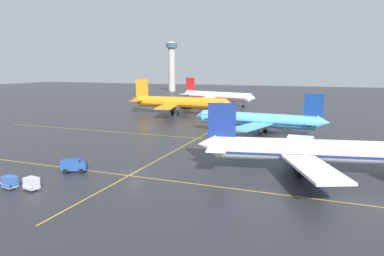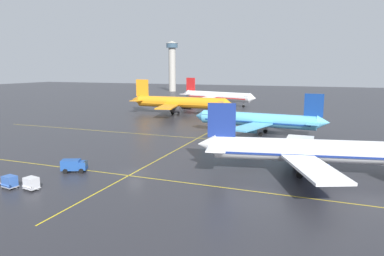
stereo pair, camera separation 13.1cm
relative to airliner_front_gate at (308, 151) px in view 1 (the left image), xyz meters
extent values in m
plane|color=#28282D|center=(-27.06, -9.39, -3.95)|extent=(600.00, 600.00, 0.00)
cylinder|color=white|center=(0.51, 0.10, 0.07)|extent=(31.50, 9.90, 3.73)
cone|color=white|center=(-16.40, -3.33, 0.46)|extent=(3.78, 4.09, 3.54)
cube|color=navy|center=(-13.90, -2.82, 4.68)|extent=(4.68, 1.28, 5.89)
cube|color=white|center=(-13.80, -5.80, 0.46)|extent=(4.09, 5.62, 0.24)
cube|color=white|center=(-14.97, -0.04, 0.46)|extent=(4.09, 5.62, 0.24)
cube|color=white|center=(1.21, -8.26, -0.52)|extent=(10.54, 15.53, 0.39)
cube|color=white|center=(-2.10, 8.08, -0.52)|extent=(5.24, 14.76, 0.39)
cylinder|color=navy|center=(1.72, -4.86, -1.79)|extent=(3.68, 2.68, 2.06)
cylinder|color=navy|center=(-0.31, 5.14, -1.79)|extent=(3.68, 2.68, 2.06)
cube|color=navy|center=(0.51, 0.10, -0.40)|extent=(29.05, 9.43, 0.35)
cylinder|color=#99999E|center=(-0.90, -2.79, -2.33)|extent=(0.27, 0.27, 1.62)
cylinder|color=black|center=(-0.90, -2.79, -3.41)|extent=(1.15, 0.65, 1.08)
cylinder|color=#99999E|center=(-1.91, 2.21, -2.33)|extent=(0.27, 0.27, 1.62)
cylinder|color=black|center=(-1.91, 2.21, -3.41)|extent=(1.15, 0.65, 1.08)
cylinder|color=#5BB7E5|center=(-14.54, 32.25, -0.07)|extent=(30.46, 5.95, 3.59)
cone|color=#5BB7E5|center=(-30.86, 33.53, -0.07)|extent=(2.73, 3.70, 3.52)
cone|color=#5BB7E5|center=(2.06, 30.95, 0.30)|extent=(3.28, 3.64, 3.42)
cube|color=navy|center=(-0.40, 31.14, 4.37)|extent=(4.55, 0.69, 5.68)
cube|color=#5BB7E5|center=(0.30, 33.93, 0.30)|extent=(3.40, 5.14, 0.23)
cube|color=#5BB7E5|center=(-0.15, 28.28, 0.30)|extent=(3.40, 5.14, 0.23)
cube|color=#5BB7E5|center=(-12.97, 40.19, -0.64)|extent=(6.73, 14.71, 0.38)
cube|color=#5BB7E5|center=(-14.23, 24.16, -0.64)|extent=(8.74, 15.00, 0.38)
cylinder|color=#5BB7E5|center=(-14.35, 37.17, -1.87)|extent=(3.36, 2.23, 1.99)
cylinder|color=#5BB7E5|center=(-15.12, 27.36, -1.87)|extent=(3.36, 2.23, 1.99)
cube|color=#385166|center=(-28.69, 33.36, 0.45)|extent=(1.96, 3.43, 0.66)
cube|color=navy|center=(-14.54, 32.25, -0.52)|extent=(28.05, 5.79, 0.34)
cylinder|color=#99999E|center=(-26.80, 33.21, -2.39)|extent=(0.26, 0.26, 1.56)
cylinder|color=black|center=(-26.80, 33.21, -3.43)|extent=(1.07, 0.51, 1.04)
cylinder|color=#99999E|center=(-12.47, 34.55, -2.39)|extent=(0.26, 0.26, 1.56)
cylinder|color=black|center=(-12.47, 34.55, -3.43)|extent=(1.07, 0.51, 1.04)
cylinder|color=#99999E|center=(-12.85, 29.65, -2.39)|extent=(0.26, 0.26, 1.56)
cylinder|color=black|center=(-12.85, 29.65, -3.43)|extent=(1.07, 0.51, 1.04)
cylinder|color=orange|center=(-49.15, 62.92, 0.52)|extent=(34.94, 4.43, 4.15)
cone|color=orange|center=(-30.27, 63.07, 0.52)|extent=(2.87, 4.09, 4.06)
cone|color=orange|center=(-68.35, 62.76, 0.96)|extent=(3.52, 3.97, 3.94)
cube|color=orange|center=(-65.51, 62.79, 5.65)|extent=(5.24, 0.43, 6.55)
cube|color=orange|center=(-66.03, 59.51, 0.96)|extent=(3.54, 5.70, 0.26)
cube|color=orange|center=(-66.08, 66.06, 0.96)|extent=(3.54, 5.70, 0.26)
cube|color=orange|center=(-50.16, 53.64, -0.13)|extent=(9.07, 17.20, 0.44)
cube|color=orange|center=(-50.31, 72.18, -0.13)|extent=(8.83, 17.17, 0.44)
cylinder|color=#333338|center=(-48.88, 57.25, -1.55)|extent=(3.73, 2.32, 2.29)
cylinder|color=#333338|center=(-48.97, 68.59, -1.55)|extent=(3.73, 2.32, 2.29)
cube|color=#385166|center=(-32.78, 63.05, 1.12)|extent=(1.99, 3.83, 0.76)
cube|color=orange|center=(-49.15, 62.92, 0.00)|extent=(32.15, 4.44, 0.39)
cylinder|color=#99999E|center=(-34.97, 63.03, -2.15)|extent=(0.31, 0.31, 1.80)
cylinder|color=black|center=(-34.97, 63.03, -3.35)|extent=(1.20, 0.50, 1.20)
cylinder|color=#99999E|center=(-51.31, 60.06, -2.15)|extent=(0.31, 0.31, 1.80)
cylinder|color=black|center=(-51.31, 60.06, -3.35)|extent=(1.20, 0.50, 1.20)
cylinder|color=#99999E|center=(-51.35, 65.74, -2.15)|extent=(0.31, 0.31, 1.80)
cylinder|color=black|center=(-51.35, 65.74, -3.35)|extent=(1.20, 0.50, 1.20)
cylinder|color=white|center=(-45.06, 97.44, 0.43)|extent=(33.88, 13.91, 4.06)
cone|color=white|center=(-27.38, 92.02, 0.43)|extent=(3.82, 4.62, 3.98)
cone|color=white|center=(-63.04, 102.96, 0.86)|extent=(4.40, 4.69, 3.86)
cube|color=red|center=(-60.38, 102.14, 5.45)|extent=(5.02, 1.87, 6.41)
cube|color=white|center=(-61.83, 99.23, 0.86)|extent=(4.90, 6.32, 0.26)
cube|color=white|center=(-59.95, 105.36, 0.86)|extent=(4.90, 6.32, 0.26)
cube|color=white|center=(-48.74, 89.07, -0.21)|extent=(6.95, 16.46, 0.43)
cube|color=white|center=(-43.41, 106.44, -0.21)|extent=(12.64, 16.71, 0.43)
cylinder|color=#4C4C51|center=(-46.48, 92.07, -1.60)|extent=(4.13, 3.21, 2.24)
cylinder|color=#4C4C51|center=(-43.22, 102.69, -1.60)|extent=(4.13, 3.21, 2.24)
cube|color=#385166|center=(-29.73, 92.74, 1.02)|extent=(2.93, 4.14, 0.75)
cube|color=red|center=(-45.06, 97.44, -0.08)|extent=(31.28, 13.15, 0.38)
cylinder|color=#99999E|center=(-31.77, 93.37, -2.19)|extent=(0.30, 0.30, 1.76)
cylinder|color=black|center=(-31.77, 93.37, -3.36)|extent=(1.26, 0.80, 1.18)
cylinder|color=#99999E|center=(-47.91, 95.41, -2.19)|extent=(0.30, 0.30, 1.76)
cylinder|color=black|center=(-47.91, 95.41, -3.36)|extent=(1.26, 0.80, 1.18)
cylinder|color=#99999E|center=(-46.28, 100.72, -2.19)|extent=(0.30, 0.30, 1.76)
cylinder|color=black|center=(-46.28, 100.72, -3.36)|extent=(1.26, 0.80, 1.18)
cube|color=yellow|center=(-27.06, -11.39, -3.95)|extent=(122.72, 0.20, 0.01)
cube|color=yellow|center=(-27.06, 21.53, -3.95)|extent=(122.72, 0.20, 0.01)
cube|color=yellow|center=(-27.06, 5.07, -3.95)|extent=(0.20, 72.41, 0.01)
cube|color=#1E4793|center=(-37.22, -13.10, -2.70)|extent=(3.52, 2.96, 1.70)
cube|color=#1E4793|center=(-35.45, -12.30, -2.85)|extent=(1.92, 2.17, 1.40)
cube|color=#385166|center=(-34.99, -12.09, -2.50)|extent=(0.98, 1.61, 0.70)
cylinder|color=black|center=(-35.10, -13.18, -3.55)|extent=(0.84, 0.58, 0.80)
cylinder|color=black|center=(-35.88, -11.45, -3.55)|extent=(0.84, 0.58, 0.80)
cylinder|color=black|center=(-37.47, -14.25, -3.55)|extent=(0.84, 0.58, 0.80)
cylinder|color=black|center=(-38.25, -12.52, -3.55)|extent=(0.84, 0.58, 0.80)
cylinder|color=black|center=(-42.59, -22.51, -3.83)|extent=(0.25, 0.14, 0.24)
cube|color=#99999E|center=(-40.04, -22.89, -3.65)|extent=(2.32, 1.90, 0.12)
cube|color=#335BAD|center=(-40.04, -22.89, -2.84)|extent=(2.10, 1.71, 1.50)
cube|color=#335BAD|center=(-40.13, -23.48, -3.37)|extent=(1.96, 0.84, 0.57)
cylinder|color=#99999E|center=(-38.70, -23.09, -3.65)|extent=(0.70, 0.19, 0.08)
cylinder|color=black|center=(-39.29, -23.63, -3.83)|extent=(0.25, 0.14, 0.24)
cylinder|color=black|center=(-39.10, -22.40, -3.83)|extent=(0.25, 0.14, 0.24)
cylinder|color=black|center=(-40.97, -23.37, -3.83)|extent=(0.25, 0.14, 0.24)
cylinder|color=black|center=(-40.78, -22.14, -3.83)|extent=(0.25, 0.14, 0.24)
cube|color=#99999E|center=(-36.55, -22.30, -3.65)|extent=(2.32, 1.90, 0.12)
cube|color=silver|center=(-36.55, -22.30, -2.84)|extent=(2.10, 1.71, 1.50)
cube|color=silver|center=(-36.64, -22.89, -3.37)|extent=(1.96, 0.84, 0.57)
cylinder|color=#99999E|center=(-35.21, -22.50, -3.65)|extent=(0.70, 0.19, 0.08)
cylinder|color=black|center=(-35.80, -23.04, -3.83)|extent=(0.25, 0.14, 0.24)
cylinder|color=black|center=(-35.61, -21.81, -3.83)|extent=(0.25, 0.14, 0.24)
cylinder|color=black|center=(-37.48, -22.78, -3.83)|extent=(0.25, 0.14, 0.24)
cylinder|color=black|center=(-37.29, -21.55, -3.83)|extent=(0.25, 0.14, 0.24)
cylinder|color=#ADA89E|center=(-106.21, 181.84, 12.02)|extent=(5.20, 5.20, 31.94)
cylinder|color=#385166|center=(-106.21, 181.84, 29.59)|extent=(8.40, 8.40, 3.20)
cone|color=#ADA89E|center=(-106.21, 181.84, 32.09)|extent=(8.82, 8.82, 1.80)
camera|label=1|loc=(2.19, -58.90, 13.41)|focal=32.67mm
camera|label=2|loc=(2.31, -58.86, 13.41)|focal=32.67mm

